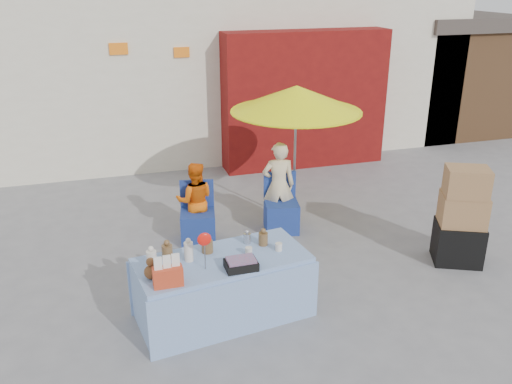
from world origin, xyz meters
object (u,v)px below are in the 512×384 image
object	(u,v)px
market_table	(222,287)
chair_left	(198,224)
vendor_orange	(195,201)
vendor_beige	(279,185)
chair_right	(281,214)
box_stack	(461,219)
umbrella	(296,99)

from	to	relation	value
market_table	chair_left	distance (m)	1.91
vendor_orange	vendor_beige	xyz separation A→B (m)	(1.25, 0.00, 0.10)
chair_right	vendor_orange	bearing A→B (deg)	-175.36
market_table	chair_right	xyz separation A→B (m)	(1.34, 1.90, -0.12)
vendor_orange	vendor_beige	world-z (taller)	vendor_beige
vendor_orange	vendor_beige	distance (m)	1.25
vendor_orange	vendor_beige	size ratio (longest dim) A/B	0.86
chair_left	vendor_orange	world-z (taller)	vendor_orange
market_table	vendor_beige	size ratio (longest dim) A/B	1.51
chair_right	box_stack	distance (m)	2.50
box_stack	vendor_orange	bearing A→B (deg)	151.63
chair_left	vendor_beige	distance (m)	1.32
vendor_beige	chair_right	bearing A→B (deg)	102.02
chair_left	chair_right	xyz separation A→B (m)	(1.25, 0.00, 0.00)
chair_right	vendor_orange	xyz separation A→B (m)	(-1.25, 0.13, 0.31)
chair_left	umbrella	world-z (taller)	umbrella
chair_right	box_stack	xyz separation A→B (m)	(1.91, -1.57, 0.35)
box_stack	chair_right	bearing A→B (deg)	140.52
vendor_orange	umbrella	size ratio (longest dim) A/B	0.54
chair_right	box_stack	size ratio (longest dim) A/B	0.64
umbrella	chair_right	bearing A→B (deg)	-136.24
chair_right	vendor_beige	world-z (taller)	vendor_beige
umbrella	vendor_orange	bearing A→B (deg)	-174.47
umbrella	box_stack	distance (m)	2.78
chair_left	vendor_beige	size ratio (longest dim) A/B	0.64
market_table	vendor_orange	xyz separation A→B (m)	(0.09, 2.04, 0.19)
chair_right	umbrella	world-z (taller)	umbrella
chair_left	chair_right	size ratio (longest dim) A/B	1.00
chair_left	vendor_orange	xyz separation A→B (m)	(-0.00, 0.13, 0.31)
umbrella	chair_left	bearing A→B (deg)	-169.58
vendor_beige	umbrella	bearing A→B (deg)	-142.67
chair_right	vendor_beige	xyz separation A→B (m)	(-0.00, 0.13, 0.41)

